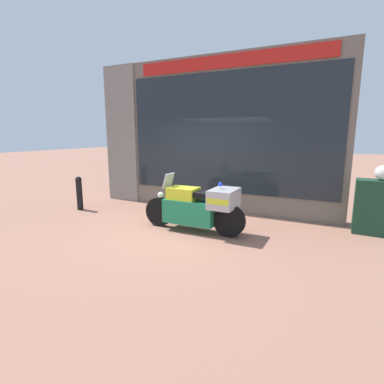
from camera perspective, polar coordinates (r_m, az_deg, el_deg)
ground_plane at (r=6.75m, az=-3.31°, el=-6.84°), size 60.00×60.00×0.00m
shop_building at (r=8.42m, az=0.51°, el=10.78°), size 6.86×0.55×4.05m
window_display at (r=8.24m, az=6.56°, el=-0.38°), size 5.31×0.30×1.86m
paramedic_motorcycle at (r=6.34m, az=1.21°, el=-2.70°), size 2.33×0.74×1.23m
utility_cabinet at (r=7.28m, az=31.50°, el=-2.51°), size 0.78×0.42×1.14m
white_helmet at (r=7.19m, az=32.61°, el=3.11°), size 0.31×0.31×0.31m
street_bollard at (r=8.79m, az=-20.67°, el=-0.09°), size 0.17×0.17×0.93m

